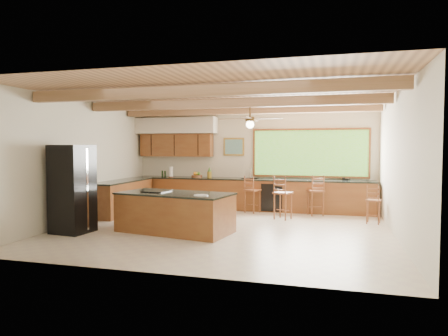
# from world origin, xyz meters

# --- Properties ---
(ground) EXTENTS (7.20, 7.20, 0.00)m
(ground) POSITION_xyz_m (0.00, 0.00, 0.00)
(ground) COLOR beige
(ground) RESTS_ON ground
(room_shell) EXTENTS (7.27, 6.54, 3.02)m
(room_shell) POSITION_xyz_m (-0.17, 0.65, 2.21)
(room_shell) COLOR beige
(room_shell) RESTS_ON ground
(counter_run) EXTENTS (7.12, 3.10, 1.24)m
(counter_run) POSITION_xyz_m (-0.82, 2.52, 0.47)
(counter_run) COLOR brown
(counter_run) RESTS_ON ground
(island) EXTENTS (2.62, 1.56, 0.87)m
(island) POSITION_xyz_m (-0.94, -0.52, 0.43)
(island) COLOR brown
(island) RESTS_ON ground
(refrigerator) EXTENTS (0.80, 0.79, 1.89)m
(refrigerator) POSITION_xyz_m (-3.05, -1.15, 0.94)
(refrigerator) COLOR black
(refrigerator) RESTS_ON ground
(bar_stool_a) EXTENTS (0.52, 0.52, 1.12)m
(bar_stool_a) POSITION_xyz_m (1.13, 1.57, 0.66)
(bar_stool_a) COLOR brown
(bar_stool_a) RESTS_ON ground
(bar_stool_b) EXTENTS (0.49, 0.49, 1.04)m
(bar_stool_b) POSITION_xyz_m (0.18, 2.39, 0.62)
(bar_stool_b) COLOR brown
(bar_stool_b) RESTS_ON ground
(bar_stool_c) EXTENTS (0.51, 0.51, 1.10)m
(bar_stool_c) POSITION_xyz_m (1.91, 2.39, 0.65)
(bar_stool_c) COLOR brown
(bar_stool_c) RESTS_ON ground
(bar_stool_d) EXTENTS (0.39, 0.39, 0.94)m
(bar_stool_d) POSITION_xyz_m (3.30, 1.55, 0.55)
(bar_stool_d) COLOR brown
(bar_stool_d) RESTS_ON ground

